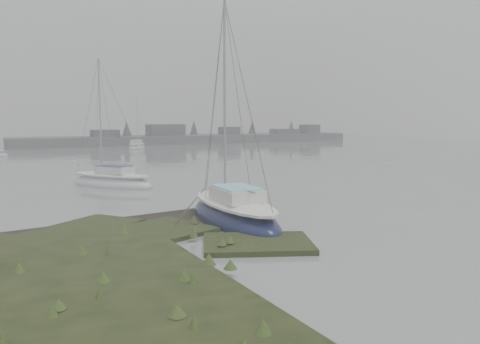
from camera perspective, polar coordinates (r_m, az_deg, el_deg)
name	(u,v)px	position (r m, az deg, el deg)	size (l,w,h in m)	color
ground	(74,166)	(44.04, -19.56, 0.69)	(160.00, 160.00, 0.00)	slate
far_shoreline	(201,138)	(82.58, -4.79, 4.14)	(60.00, 8.00, 4.15)	#4C4F51
sailboat_main	(234,215)	(18.82, -0.76, -5.29)	(2.70, 6.94, 9.59)	#12183A
sailboat_white	(112,182)	(30.01, -15.32, -1.18)	(5.06, 6.04, 8.46)	silver
sailboat_far_b	(137,147)	(67.75, -12.46, 3.01)	(4.57, 5.81, 8.02)	silver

